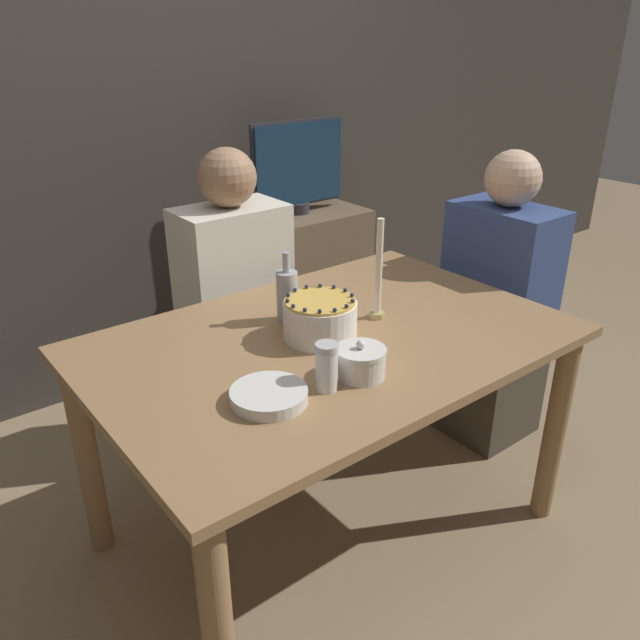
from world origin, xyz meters
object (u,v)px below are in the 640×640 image
candle (378,278)px  tv_monitor (298,166)px  bottle (287,295)px  person_woman_floral (495,319)px  sugar_bowl (360,362)px  sugar_shaker (327,366)px  cake (320,319)px  person_man_blue_shirt (236,322)px

candle → tv_monitor: 1.27m
bottle → person_woman_floral: (0.93, -0.11, -0.31)m
sugar_bowl → sugar_shaker: size_ratio=1.06×
sugar_shaker → candle: 0.46m
cake → bottle: bottle is taller
sugar_shaker → tv_monitor: tv_monitor is taller
sugar_bowl → person_man_blue_shirt: (0.15, 0.89, -0.25)m
cake → person_woman_floral: 0.97m
sugar_shaker → tv_monitor: 1.67m
cake → candle: 0.24m
cake → person_woman_floral: size_ratio=0.18×
sugar_bowl → candle: (0.28, 0.24, 0.09)m
sugar_shaker → person_man_blue_shirt: person_man_blue_shirt is taller
sugar_shaker → person_man_blue_shirt: size_ratio=0.11×
bottle → tv_monitor: 1.26m
sugar_bowl → candle: 0.38m
person_man_blue_shirt → sugar_shaker: bearing=73.7°
cake → sugar_bowl: bearing=-103.1°
sugar_bowl → cake: bearing=76.9°
person_woman_floral → tv_monitor: (-0.15, 1.09, 0.45)m
cake → bottle: bearing=91.8°
person_man_blue_shirt → person_woman_floral: 1.02m
sugar_shaker → sugar_bowl: bearing=-1.0°
cake → sugar_bowl: cake is taller
bottle → sugar_bowl: bearing=-97.4°
cake → bottle: size_ratio=0.97×
cake → sugar_shaker: size_ratio=1.70×
person_woman_floral → tv_monitor: size_ratio=2.24×
person_woman_floral → tv_monitor: 1.19m
cake → tv_monitor: (0.77, 1.14, 0.17)m
sugar_bowl → sugar_shaker: 0.11m
sugar_shaker → tv_monitor: size_ratio=0.24×
tv_monitor → sugar_bowl: bearing=-120.8°
cake → person_man_blue_shirt: bearing=81.8°
tv_monitor → candle: bearing=-115.4°
sugar_shaker → bottle: 0.43m
sugar_bowl → sugar_shaker: (-0.11, 0.00, 0.02)m
bottle → tv_monitor: size_ratio=0.43×
candle → person_man_blue_shirt: size_ratio=0.27×
bottle → cake: bearing=-88.2°
sugar_shaker → bottle: size_ratio=0.57×
tv_monitor → bottle: bearing=-128.1°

